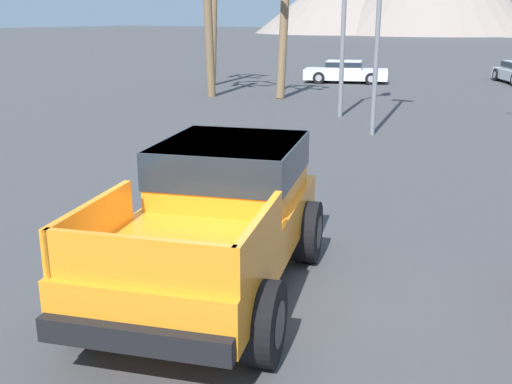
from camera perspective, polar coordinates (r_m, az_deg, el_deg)
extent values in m
plane|color=#424244|center=(7.95, -1.37, -9.10)|extent=(320.00, 320.00, 0.00)
cube|color=orange|center=(7.52, -4.23, -4.23)|extent=(3.30, 4.83, 0.56)
cube|color=orange|center=(8.13, -2.38, 2.27)|extent=(2.32, 2.44, 0.76)
cube|color=#1E2833|center=(8.10, -2.40, 3.21)|extent=(2.37, 2.49, 0.49)
cube|color=orange|center=(6.63, -15.33, -2.90)|extent=(0.67, 1.70, 0.48)
cube|color=orange|center=(5.98, 0.39, -4.43)|extent=(0.67, 1.70, 0.48)
cube|color=orange|center=(5.52, -11.15, -6.56)|extent=(1.77, 0.69, 0.48)
cube|color=black|center=(9.64, -0.02, -0.49)|extent=(1.83, 0.78, 0.24)
cube|color=black|center=(5.68, -11.54, -13.55)|extent=(1.83, 0.78, 0.24)
cylinder|color=black|center=(9.17, -7.43, -2.71)|extent=(0.60, 0.94, 0.88)
cylinder|color=#232326|center=(9.17, -7.43, -2.71)|extent=(0.49, 0.57, 0.49)
cylinder|color=black|center=(8.67, 4.94, -3.76)|extent=(0.60, 0.94, 0.88)
cylinder|color=#232326|center=(8.67, 4.94, -3.76)|extent=(0.49, 0.57, 0.49)
cylinder|color=black|center=(6.88, -15.86, -9.95)|extent=(0.60, 0.94, 0.88)
cylinder|color=#232326|center=(6.88, -15.86, -9.95)|extent=(0.49, 0.57, 0.49)
cylinder|color=black|center=(6.20, 0.74, -12.34)|extent=(0.60, 0.94, 0.88)
cylinder|color=#232326|center=(6.20, 0.74, -12.34)|extent=(0.49, 0.57, 0.49)
cylinder|color=black|center=(35.89, 21.93, 10.32)|extent=(0.53, 0.69, 0.67)
cylinder|color=#9E9EA3|center=(35.89, 21.93, 10.32)|extent=(0.39, 0.44, 0.37)
cube|color=white|center=(32.90, 8.55, 11.04)|extent=(4.74, 3.36, 0.54)
cube|color=white|center=(32.87, 8.39, 11.89)|extent=(2.31, 2.19, 0.43)
cube|color=#1E2833|center=(32.86, 8.39, 11.98)|extent=(2.36, 2.24, 0.26)
cylinder|color=black|center=(33.75, 10.96, 10.83)|extent=(0.65, 0.44, 0.61)
cylinder|color=#9E9EA3|center=(33.75, 10.96, 10.83)|extent=(0.40, 0.34, 0.34)
cylinder|color=black|center=(32.00, 10.91, 10.54)|extent=(0.65, 0.44, 0.61)
cylinder|color=#9E9EA3|center=(32.00, 10.91, 10.54)|extent=(0.40, 0.34, 0.34)
cylinder|color=black|center=(33.89, 6.29, 11.05)|extent=(0.65, 0.44, 0.61)
cylinder|color=#9E9EA3|center=(33.89, 6.29, 11.05)|extent=(0.40, 0.34, 0.34)
cylinder|color=black|center=(32.14, 6.00, 10.77)|extent=(0.65, 0.44, 0.61)
cylinder|color=#9E9EA3|center=(32.14, 6.00, 10.77)|extent=(0.40, 0.34, 0.34)
cylinder|color=slate|center=(21.33, 8.28, 14.41)|extent=(0.16, 0.16, 5.48)
cylinder|color=brown|center=(26.63, -4.56, 16.21)|extent=(0.36, 0.60, 6.70)
cylinder|color=brown|center=(26.15, 2.62, 14.78)|extent=(0.36, 0.77, 5.38)
cylinder|color=brown|center=(31.32, -4.08, 15.79)|extent=(0.36, 0.75, 6.21)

